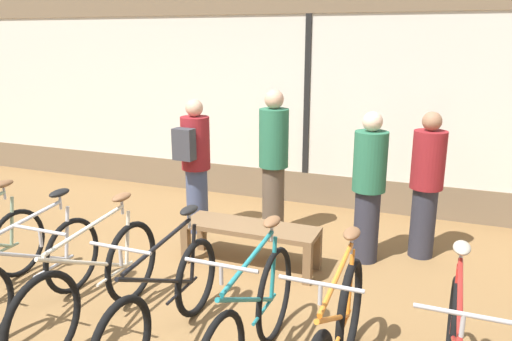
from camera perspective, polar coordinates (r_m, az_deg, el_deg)
ground_plane at (r=4.45m, az=-6.71°, el=-16.26°), size 24.00×24.00×0.00m
shop_back_wall at (r=6.88m, az=5.93°, el=9.40°), size 12.00×0.08×3.20m
bicycle_left at (r=4.62m, az=-24.43°, el=-10.85°), size 0.46×1.74×1.03m
bicycle_center_left at (r=4.27m, az=-18.05°, el=-12.24°), size 0.46×1.78×1.05m
bicycle_center at (r=3.95m, az=-10.43°, el=-14.55°), size 0.46×1.70×1.01m
bicycle_center_right at (r=3.57m, az=-0.56°, el=-16.97°), size 0.46×1.74×1.05m
display_bench at (r=5.15m, az=-0.63°, el=-7.10°), size 1.40×0.44×0.44m
customer_near_rack at (r=5.52m, az=18.90°, el=-1.37°), size 0.47×0.47×1.57m
customer_by_window at (r=5.77m, az=2.02°, el=1.12°), size 0.42×0.42×1.74m
customer_mid_floor at (r=5.24m, az=12.76°, el=-1.66°), size 0.41×0.41×1.59m
customer_near_bench at (r=5.94m, az=-6.97°, el=0.91°), size 0.36×0.50×1.61m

